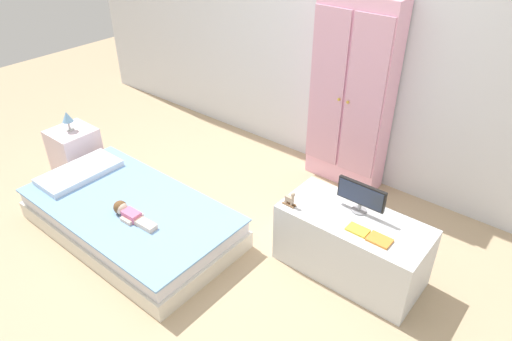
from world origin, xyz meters
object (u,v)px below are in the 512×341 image
at_px(bed, 131,218).
at_px(tv_monitor, 361,195).
at_px(wardrobe, 352,95).
at_px(doll, 127,212).
at_px(table_lamp, 67,118).
at_px(book_orange, 380,240).
at_px(rocking_horse_toy, 290,199).
at_px(nightstand, 75,150).
at_px(tv_stand, 351,245).
at_px(book_yellow, 358,230).

relative_size(bed, tv_monitor, 5.04).
bearing_deg(wardrobe, doll, -112.94).
distance_m(table_lamp, tv_monitor, 2.60).
height_order(wardrobe, book_orange, wardrobe).
xyz_separation_m(doll, table_lamp, (-1.22, 0.34, 0.23)).
bearing_deg(rocking_horse_toy, doll, -147.37).
xyz_separation_m(doll, nightstand, (-1.22, 0.34, -0.09)).
xyz_separation_m(wardrobe, rocking_horse_toy, (0.22, -1.13, -0.29)).
bearing_deg(book_orange, table_lamp, -173.37).
xyz_separation_m(nightstand, book_orange, (2.78, 0.32, 0.26)).
height_order(tv_stand, book_orange, book_orange).
height_order(tv_stand, tv_monitor, tv_monitor).
relative_size(tv_stand, book_yellow, 7.18).
xyz_separation_m(bed, tv_monitor, (1.45, 0.75, 0.45)).
bearing_deg(wardrobe, tv_monitor, -56.37).
distance_m(tv_stand, rocking_horse_toy, 0.51).
distance_m(doll, book_orange, 1.71).
distance_m(tv_monitor, book_yellow, 0.23).
height_order(wardrobe, rocking_horse_toy, wardrobe).
bearing_deg(nightstand, tv_stand, 9.40).
relative_size(rocking_horse_toy, book_orange, 0.78).
bearing_deg(tv_monitor, bed, -152.80).
bearing_deg(rocking_horse_toy, tv_monitor, 31.09).
height_order(wardrobe, book_yellow, wardrobe).
relative_size(table_lamp, wardrobe, 0.11).
distance_m(bed, wardrobe, 1.97).
distance_m(nightstand, tv_monitor, 2.63).
bearing_deg(bed, book_yellow, 20.23).
relative_size(tv_monitor, book_orange, 2.33).
distance_m(wardrobe, book_yellow, 1.32).
relative_size(doll, wardrobe, 0.25).
bearing_deg(book_orange, tv_monitor, 142.71).
height_order(table_lamp, tv_stand, table_lamp).
bearing_deg(rocking_horse_toy, bed, -154.25).
xyz_separation_m(table_lamp, book_orange, (2.78, 0.32, -0.06)).
distance_m(doll, rocking_horse_toy, 1.15).
xyz_separation_m(bed, tv_stand, (1.47, 0.67, 0.10)).
bearing_deg(book_orange, rocking_horse_toy, -175.30).
height_order(nightstand, book_orange, book_orange).
height_order(doll, table_lamp, table_lamp).
bearing_deg(table_lamp, tv_monitor, 11.14).
bearing_deg(tv_monitor, rocking_horse_toy, -148.91).
xyz_separation_m(tv_stand, book_orange, (0.22, -0.10, 0.23)).
relative_size(doll, rocking_horse_toy, 3.60).
xyz_separation_m(table_lamp, tv_monitor, (2.55, 0.50, 0.06)).
bearing_deg(table_lamp, doll, -15.54).
relative_size(table_lamp, book_orange, 1.27).
distance_m(bed, book_orange, 1.81).
relative_size(tv_stand, book_orange, 6.87).
height_order(bed, wardrobe, wardrobe).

